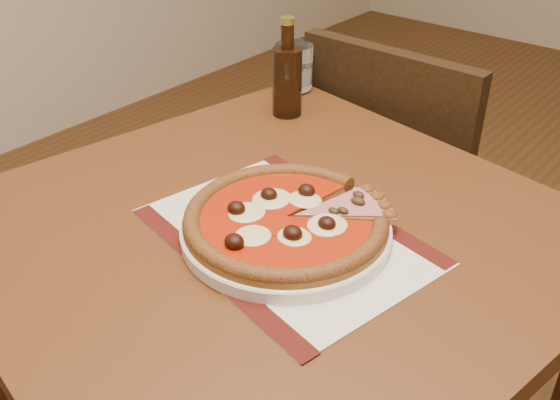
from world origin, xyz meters
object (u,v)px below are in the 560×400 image
object	(u,v)px
bottle	(287,78)
pizza	(286,218)
water_glass	(294,67)
plate	(286,230)
chair_far	(400,190)
table	(272,278)

from	to	relation	value
bottle	pizza	bearing A→B (deg)	-51.03
pizza	water_glass	xyz separation A→B (m)	(-0.33, 0.43, 0.02)
pizza	bottle	xyz separation A→B (m)	(-0.26, 0.32, 0.04)
plate	water_glass	xyz separation A→B (m)	(-0.33, 0.43, 0.04)
water_glass	plate	bearing A→B (deg)	-52.46
chair_far	water_glass	world-z (taller)	chair_far
table	water_glass	world-z (taller)	water_glass
table	plate	distance (m)	0.12
chair_far	water_glass	bearing A→B (deg)	43.53
pizza	plate	bearing A→B (deg)	64.31
plate	table	bearing A→B (deg)	161.70
plate	pizza	world-z (taller)	pizza
plate	pizza	xyz separation A→B (m)	(-0.00, -0.00, 0.02)
water_glass	bottle	size ratio (longest dim) A/B	0.51
chair_far	plate	bearing A→B (deg)	104.42
chair_far	bottle	size ratio (longest dim) A/B	4.54
table	plate	bearing A→B (deg)	-18.30
plate	pizza	distance (m)	0.02
table	chair_far	size ratio (longest dim) A/B	1.08
pizza	water_glass	world-z (taller)	water_glass
chair_far	water_glass	distance (m)	0.40
chair_far	pizza	bearing A→B (deg)	104.40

